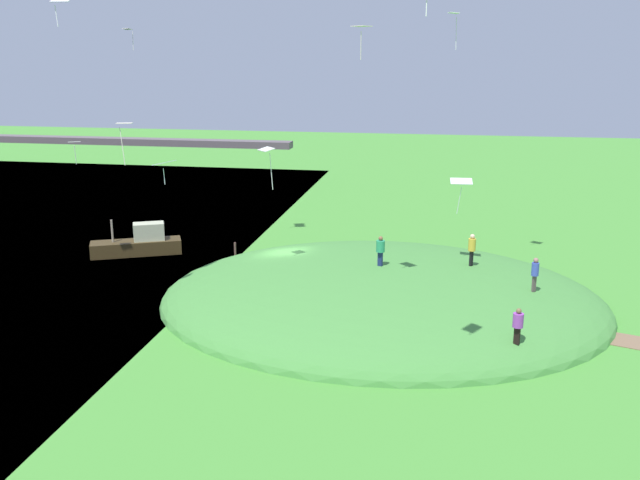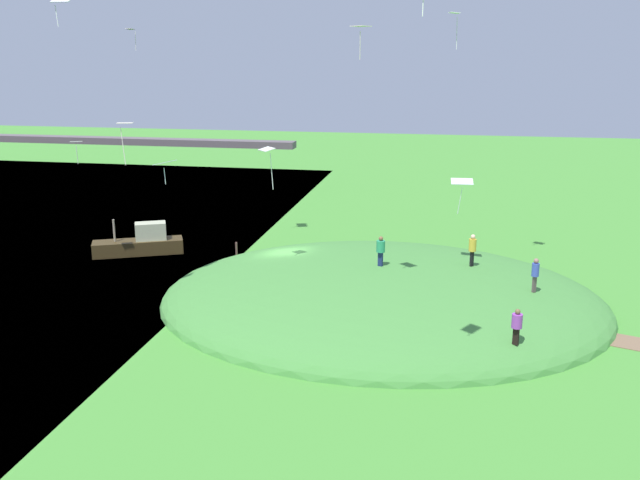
# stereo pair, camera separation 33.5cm
# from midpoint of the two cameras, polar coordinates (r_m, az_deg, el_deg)

# --- Properties ---
(ground_plane) EXTENTS (160.00, 160.00, 0.00)m
(ground_plane) POSITION_cam_midpoint_polar(r_m,az_deg,el_deg) (43.21, -3.17, -2.99)
(ground_plane) COLOR #458D33
(grass_hill) EXTENTS (24.33, 20.87, 4.09)m
(grass_hill) POSITION_cam_midpoint_polar(r_m,az_deg,el_deg) (39.13, 4.68, -4.95)
(grass_hill) COLOR #44873B
(grass_hill) RESTS_ON ground_plane
(bridge_deck_far) EXTENTS (41.36, 1.80, 0.70)m
(bridge_deck_far) POSITION_cam_midpoint_polar(r_m,az_deg,el_deg) (79.79, -17.25, 7.65)
(bridge_deck_far) COLOR #5B5156
(boat_on_lake) EXTENTS (6.05, 3.89, 2.48)m
(boat_on_lake) POSITION_cam_midpoint_polar(r_m,az_deg,el_deg) (49.36, -14.58, -0.30)
(boat_on_lake) COLOR #3A2D16
(boat_on_lake) RESTS_ON lake_water
(person_near_shore) EXTENTS (0.62, 0.62, 1.66)m
(person_near_shore) POSITION_cam_midpoint_polar(r_m,az_deg,el_deg) (38.19, 4.65, -0.62)
(person_near_shore) COLOR navy
(person_near_shore) RESTS_ON grass_hill
(person_with_child) EXTENTS (0.62, 0.62, 1.64)m
(person_with_child) POSITION_cam_midpoint_polar(r_m,az_deg,el_deg) (31.74, 15.39, -6.40)
(person_with_child) COLOR black
(person_with_child) RESTS_ON grass_hill
(person_on_hilltop) EXTENTS (0.57, 0.57, 1.80)m
(person_on_hilltop) POSITION_cam_midpoint_polar(r_m,az_deg,el_deg) (39.56, 11.92, -0.47)
(person_on_hilltop) COLOR black
(person_on_hilltop) RESTS_ON grass_hill
(person_watching_kites) EXTENTS (0.51, 0.51, 1.77)m
(person_watching_kites) POSITION_cam_midpoint_polar(r_m,az_deg,el_deg) (37.07, 16.72, -2.35)
(person_watching_kites) COLOR #554546
(person_watching_kites) RESTS_ON grass_hill
(kite_0) EXTENTS (1.00, 0.99, 1.43)m
(kite_0) POSITION_cam_midpoint_polar(r_m,az_deg,el_deg) (31.90, 3.06, 16.71)
(kite_0) COLOR #F6DBCF
(kite_1) EXTENTS (1.24, 0.89, 1.96)m
(kite_1) POSITION_cam_midpoint_polar(r_m,az_deg,el_deg) (39.88, 11.09, 4.58)
(kite_1) COLOR white
(kite_3) EXTENTS (0.65, 0.81, 1.85)m
(kite_3) POSITION_cam_midpoint_polar(r_m,az_deg,el_deg) (38.47, 10.51, 17.32)
(kite_3) COLOR white
(kite_4) EXTENTS (0.86, 0.77, 1.37)m
(kite_4) POSITION_cam_midpoint_polar(r_m,az_deg,el_deg) (45.07, -19.40, 7.36)
(kite_4) COLOR silver
(kite_5) EXTENTS (1.06, 1.08, 2.27)m
(kite_5) POSITION_cam_midpoint_polar(r_m,az_deg,el_deg) (38.25, -4.56, 7.08)
(kite_5) COLOR white
(kite_9) EXTENTS (0.89, 0.63, 1.26)m
(kite_9) POSITION_cam_midpoint_polar(r_m,az_deg,el_deg) (34.91, -20.45, 17.61)
(kite_9) COLOR white
(kite_10) EXTENTS (1.07, 1.31, 1.28)m
(kite_10) POSITION_cam_midpoint_polar(r_m,az_deg,el_deg) (39.48, -12.70, 6.06)
(kite_10) COLOR white
(kite_11) EXTENTS (0.93, 0.76, 2.19)m
(kite_11) POSITION_cam_midpoint_polar(r_m,az_deg,el_deg) (38.47, -15.77, 8.78)
(kite_11) COLOR #F3E2D1
(kite_12) EXTENTS (0.72, 0.67, 1.51)m
(kite_12) POSITION_cam_midpoint_polar(r_m,az_deg,el_deg) (53.55, -15.38, 15.93)
(kite_12) COLOR silver
(mooring_post) EXTENTS (0.14, 0.14, 1.17)m
(mooring_post) POSITION_cam_midpoint_polar(r_m,az_deg,el_deg) (46.88, -7.07, -0.90)
(mooring_post) COLOR brown
(mooring_post) RESTS_ON ground_plane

